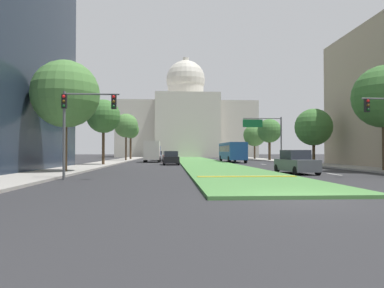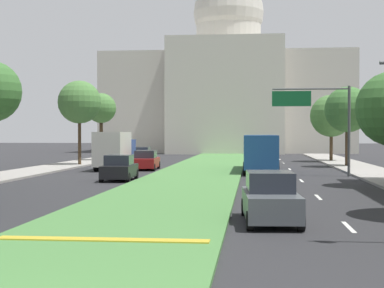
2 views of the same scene
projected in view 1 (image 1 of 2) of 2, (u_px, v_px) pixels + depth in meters
name	position (u px, v px, depth m)	size (l,w,h in m)	color
ground_plane	(198.00, 161.00, 59.62)	(260.00, 260.00, 0.00)	#2B2B2D
grass_median	(200.00, 161.00, 54.87)	(6.64, 85.60, 0.14)	#4C8442
median_curb_nose	(247.00, 176.00, 21.14)	(5.97, 0.50, 0.04)	gold
lane_dashes_right	(242.00, 161.00, 58.37)	(0.16, 66.11, 0.01)	silver
sidewalk_left	(108.00, 163.00, 49.32)	(4.00, 85.60, 0.15)	#9E9991
sidewalk_right	(294.00, 162.00, 50.94)	(4.00, 85.60, 0.15)	#9E9991
capitol_building	(186.00, 124.00, 106.37)	(39.63, 26.55, 30.37)	beige
traffic_light_near_left	(79.00, 115.00, 20.61)	(3.34, 0.35, 5.20)	#515456
overhead_guide_sign	(267.00, 130.00, 49.44)	(5.59, 0.20, 6.50)	#515456
street_tree_left_near	(66.00, 94.00, 26.92)	(5.16, 5.16, 8.65)	#4C3823
street_tree_right_near	(384.00, 97.00, 28.32)	(5.05, 5.05, 8.62)	#4C3823
street_tree_left_mid	(103.00, 116.00, 40.83)	(3.91, 3.91, 7.71)	#4C3823
street_tree_right_mid	(314.00, 127.00, 41.32)	(4.36, 4.36, 6.70)	#4C3823
street_tree_left_far	(126.00, 126.00, 59.65)	(4.06, 4.06, 8.08)	#4C3823
street_tree_right_far	(269.00, 131.00, 61.64)	(4.19, 4.19, 7.36)	#4C3823
street_tree_left_distant	(131.00, 130.00, 68.77)	(3.29, 3.29, 7.50)	#4C3823
street_tree_right_distant	(255.00, 135.00, 71.92)	(4.58, 4.58, 7.27)	#4C3823
sedan_lead_stopped	(296.00, 163.00, 26.19)	(2.09, 4.59, 1.77)	#4C5156
sedan_midblock	(171.00, 158.00, 43.22)	(2.07, 4.36, 1.69)	black
sedan_distant	(169.00, 157.00, 54.66)	(2.13, 4.56, 1.65)	maroon
sedan_far_horizon	(157.00, 156.00, 64.12)	(2.00, 4.55, 1.72)	#BCBCC1
box_truck_delivery	(152.00, 151.00, 53.81)	(2.40, 6.40, 3.20)	navy
city_bus	(232.00, 151.00, 53.44)	(2.62, 11.00, 2.95)	#1E4C8C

